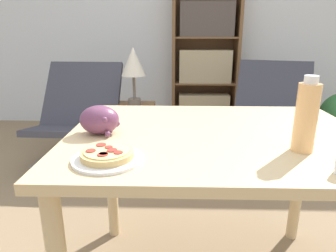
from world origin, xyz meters
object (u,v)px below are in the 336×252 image
Objects in this scene: bookshelf at (205,64)px; drink_bottle at (306,117)px; table_lamp at (133,65)px; lounge_chair_near at (79,134)px; grape_bunch at (100,120)px; side_table at (136,133)px; pizza_on_plate at (107,156)px; lounge_chair_far at (270,128)px.

drink_bottle is at bearing -88.38° from bookshelf.
lounge_chair_near is at bearing -169.67° from table_lamp.
grape_bunch is 1.57m from side_table.
pizza_on_plate is at bearing -101.00° from bookshelf.
drink_bottle reaches higher than pizza_on_plate.
drink_bottle is 0.50× the size of table_lamp.
grape_bunch is (-0.08, 0.25, 0.04)m from pizza_on_plate.
grape_bunch is 1.58m from lounge_chair_near.
pizza_on_plate is 0.27m from grape_bunch.
pizza_on_plate is 2.19m from lounge_chair_far.
bookshelf reaches higher than grape_bunch.
side_table is at bearing 0.00° from table_lamp.
lounge_chair_far is 1.25m from side_table.
lounge_chair_near is 0.54× the size of bookshelf.
lounge_chair_far is at bearing 9.39° from lounge_chair_near.
lounge_chair_near reaches higher than side_table.
grape_bunch is 0.31× the size of table_lamp.
lounge_chair_far is at bearing -61.54° from bookshelf.
drink_bottle is at bearing -47.54° from lounge_chair_near.
lounge_chair_far is (1.17, 1.58, -0.53)m from grape_bunch.
grape_bunch reaches higher than pizza_on_plate.
drink_bottle is at bearing 8.92° from pizza_on_plate.
table_lamp is (-0.16, 1.72, 0.10)m from pizza_on_plate.
table_lamp reaches higher than lounge_chair_far.
table_lamp is at bearing 0.00° from side_table.
lounge_chair_far is (0.46, 1.74, -0.60)m from drink_bottle.
side_table is 1.07× the size of table_lamp.
table_lamp is (0.00, 0.00, 0.62)m from side_table.
bookshelf is (1.20, 1.19, 0.49)m from lounge_chair_near.
side_table is at bearing 92.91° from grape_bunch.
lounge_chair_near is 1.75m from lounge_chair_far.
drink_bottle reaches higher than side_table.
bookshelf is at bearing 76.21° from grape_bunch.
lounge_chair_near is (-0.57, 1.38, -0.53)m from grape_bunch.
bookshelf is (0.55, 2.83, -0.01)m from pizza_on_plate.
side_table is (-0.07, 1.47, -0.56)m from grape_bunch.
grape_bunch is 2.65m from bookshelf.
drink_bottle reaches higher than lounge_chair_far.
pizza_on_plate is at bearing -84.78° from table_lamp.
lounge_chair_far is at bearing 5.17° from table_lamp.
bookshelf is (0.63, 2.57, -0.05)m from grape_bunch.
lounge_chair_near is 0.78m from table_lamp.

